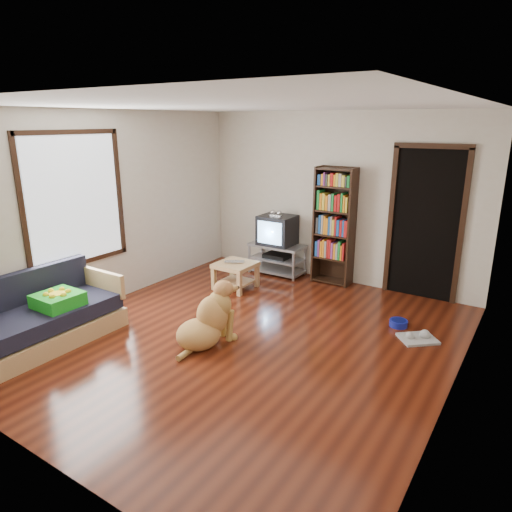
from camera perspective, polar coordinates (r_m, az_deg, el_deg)
The scene contains 18 objects.
ground at distance 5.46m, azimuth -1.37°, elevation -10.13°, with size 5.00×5.00×0.00m, color #551E0E.
ceiling at distance 4.88m, azimuth -1.59°, elevation 18.31°, with size 5.00×5.00×0.00m, color white.
wall_back at distance 7.17m, azimuth 10.03°, elevation 7.06°, with size 4.50×4.50×0.00m, color beige.
wall_front at distance 3.36m, azimuth -26.56°, elevation -5.25°, with size 4.50×4.50×0.00m, color beige.
wall_left at distance 6.53m, azimuth -18.03°, elevation 5.59°, with size 5.00×5.00×0.00m, color beige.
wall_right at distance 4.20m, azimuth 24.67°, elevation -0.86°, with size 5.00×5.00×0.00m, color beige.
green_cushion at distance 5.67m, azimuth -23.51°, elevation -5.04°, with size 0.46×0.46×0.15m, color green.
laptop at distance 6.83m, azimuth -2.74°, elevation -0.84°, with size 0.30×0.19×0.02m, color silver.
dog_bowl at distance 5.98m, azimuth 17.38°, elevation -8.01°, with size 0.22×0.22×0.08m, color navy.
grey_rag at distance 5.71m, azimuth 19.56°, elevation -9.72°, with size 0.40×0.32×0.03m, color #AAAAAA.
window at distance 6.19m, azimuth -21.68°, elevation 6.56°, with size 0.03×1.46×1.70m.
doorway at distance 6.78m, azimuth 20.42°, elevation 4.17°, with size 1.03×0.05×2.19m.
tv_stand at distance 7.58m, azimuth 2.64°, elevation -0.20°, with size 0.90×0.45×0.50m.
crt_tv at distance 7.47m, azimuth 2.77°, elevation 3.32°, with size 0.55×0.52×0.58m.
bookshelf at distance 7.06m, azimuth 9.78°, elevation 4.46°, with size 0.60×0.30×1.80m.
sofa at distance 5.77m, azimuth -25.38°, elevation -7.43°, with size 0.80×1.80×0.80m.
coffee_table at distance 6.89m, azimuth -2.58°, elevation -1.82°, with size 0.55×0.55×0.40m.
dog at distance 5.24m, azimuth -5.98°, elevation -8.10°, with size 0.63×0.90×0.75m.
Camera 1 is at (2.78, -4.01, 2.45)m, focal length 32.00 mm.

